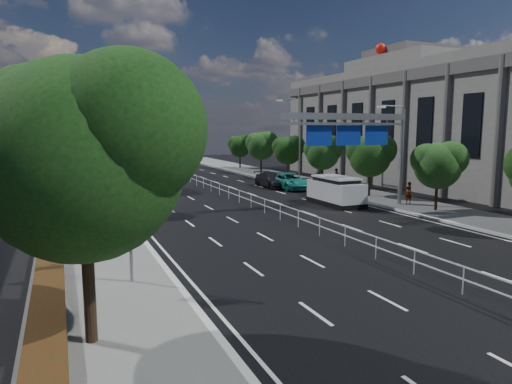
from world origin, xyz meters
TOP-DOWN VIEW (x-y plane):
  - ground at (0.00, 0.00)m, footprint 160.00×160.00m
  - sidewalk_near at (-11.50, 0.00)m, footprint 5.00×140.00m
  - kerb_near at (-9.00, 0.00)m, footprint 0.25×140.00m
  - kerb_far at (9.00, 0.00)m, footprint 0.25×140.00m
  - median_fence at (0.00, 22.50)m, footprint 0.05×85.00m
  - hedge_near at (-13.30, 5.00)m, footprint 1.00×36.00m
  - toilet_sign at (-10.95, 0.00)m, footprint 1.62×0.18m
  - overhead_gantry at (6.74, 10.05)m, footprint 10.24×0.38m
  - streetlight_far at (10.50, 26.00)m, footprint 2.78×2.40m
  - civic_hall at (23.72, 22.00)m, footprint 14.40×36.00m
  - near_tree_big at (-12.13, -4.53)m, footprint 5.72×5.33m
  - near_tree_back at (-11.94, 17.97)m, footprint 4.84×4.51m
  - far_tree_c at (11.24, 6.98)m, footprint 3.52×3.28m
  - far_tree_d at (11.25, 14.48)m, footprint 3.85×3.59m
  - far_tree_e at (11.25, 21.98)m, footprint 3.63×3.38m
  - far_tree_f at (11.24, 29.48)m, footprint 3.52×3.28m
  - far_tree_g at (11.25, 36.98)m, footprint 3.96×3.69m
  - far_tree_h at (11.24, 44.48)m, footprint 3.41×3.18m
  - white_minivan at (-3.99, 25.29)m, footprint 2.40×5.11m
  - red_bus at (-6.60, 41.66)m, footprint 3.07×9.77m
  - near_car_silver at (-2.87, 39.75)m, footprint 2.60×5.13m
  - near_car_dark at (-5.34, 58.43)m, footprint 2.08×4.77m
  - silver_minivan at (6.50, 12.40)m, footprint 2.25×5.22m
  - parked_car_teal at (7.51, 21.86)m, footprint 2.77×5.67m
  - parked_car_dark at (6.50, 23.72)m, footprint 2.12×5.11m
  - pedestrian_a at (11.24, 9.79)m, footprint 0.62×0.41m
  - pedestrian_b at (13.40, 22.92)m, footprint 0.94×0.85m

SIDE VIEW (x-z plane):
  - ground at x=0.00m, z-range 0.00..0.00m
  - sidewalk_near at x=-11.50m, z-range 0.00..0.14m
  - kerb_near at x=-9.00m, z-range -0.01..0.15m
  - kerb_far at x=9.00m, z-range -0.01..0.15m
  - hedge_near at x=-13.30m, z-range 0.14..0.58m
  - median_fence at x=0.00m, z-range 0.01..1.04m
  - parked_car_dark at x=6.50m, z-range 0.00..1.48m
  - near_car_dark at x=-5.34m, z-range 0.00..1.52m
  - parked_car_teal at x=7.51m, z-range 0.00..1.55m
  - near_car_silver at x=-2.87m, z-range 0.00..1.68m
  - pedestrian_b at x=13.40m, z-range 0.14..1.70m
  - pedestrian_a at x=11.24m, z-range 0.14..1.81m
  - silver_minivan at x=6.50m, z-range -0.02..2.14m
  - white_minivan at x=-3.99m, z-range -0.02..2.16m
  - red_bus at x=-6.60m, z-range 0.06..2.93m
  - toilet_sign at x=-10.95m, z-range 0.77..5.11m
  - far_tree_h at x=11.24m, z-range 0.97..5.88m
  - far_tree_c at x=11.24m, z-range 0.95..5.90m
  - far_tree_f at x=11.24m, z-range 0.98..6.00m
  - far_tree_e at x=11.25m, z-range 0.99..6.12m
  - far_tree_d at x=11.25m, z-range 1.02..6.36m
  - far_tree_g at x=11.25m, z-range 1.03..6.48m
  - near_tree_back at x=-11.94m, z-range 1.27..7.96m
  - streetlight_far at x=10.50m, z-range 0.71..9.71m
  - near_tree_big at x=-12.13m, z-range 1.42..9.13m
  - overhead_gantry at x=6.74m, z-range 1.88..9.33m
  - civic_hall at x=23.72m, z-range -0.91..13.44m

